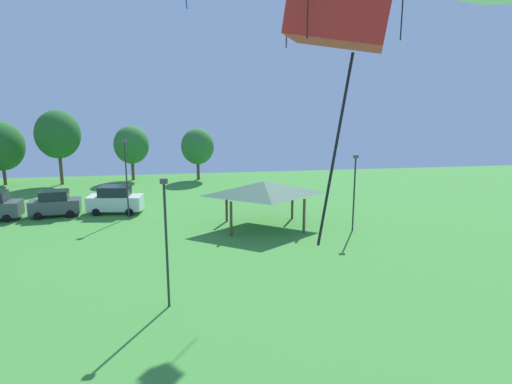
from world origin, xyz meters
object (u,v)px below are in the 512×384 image
Objects in this scene: park_pavilion at (264,188)px; light_post_0 at (126,175)px; parked_car_third_from_left at (115,200)px; treeline_tree_0 at (1,146)px; light_post_1 at (166,236)px; light_post_3 at (354,188)px; parked_car_second_from_left at (55,204)px; treeline_tree_1 at (58,134)px; treeline_tree_3 at (198,146)px; treeline_tree_2 at (131,145)px.

light_post_0 is at bearing 158.07° from park_pavilion.
park_pavilion is 1.08× the size of light_post_0.
parked_car_third_from_left is 3.22m from light_post_0.
parked_car_third_from_left is 20.49m from treeline_tree_0.
light_post_1 is 1.10× the size of light_post_3.
treeline_tree_0 is (-32.62, 22.39, 1.08)m from light_post_3.
light_post_3 is at bearing 38.74° from light_post_1.
light_post_1 is 0.90× the size of treeline_tree_0.
parked_car_second_from_left is 0.88× the size of parked_car_third_from_left.
parked_car_second_from_left is 24.62m from light_post_3.
treeline_tree_1 is (6.26, -0.60, 1.28)m from treeline_tree_0.
treeline_tree_3 is at bearing 43.78° from parked_car_second_from_left.
park_pavilion is 21.05m from treeline_tree_3.
park_pavilion is 6.78m from light_post_3.
parked_car_third_from_left is 13.50m from park_pavilion.
park_pavilion is (16.84, -5.63, 1.99)m from parked_car_second_from_left.
treeline_tree_1 reaches higher than parked_car_second_from_left.
treeline_tree_3 is at bearing -6.63° from treeline_tree_2.
light_post_1 is 0.76× the size of treeline_tree_1.
parked_car_third_from_left is 0.74× the size of light_post_1.
parked_car_third_from_left is at bearing -89.11° from treeline_tree_2.
parked_car_second_from_left is 17.86m from park_pavilion.
parked_car_third_from_left is 19.42m from light_post_1.
treeline_tree_0 is (-9.31, 14.78, 3.26)m from parked_car_second_from_left.
light_post_0 reaches higher than parked_car_third_from_left.
light_post_0 is at bearing -18.79° from parked_car_second_from_left.
park_pavilion is 1.21× the size of light_post_3.
treeline_tree_0 reaches higher than treeline_tree_2.
treeline_tree_1 reaches higher than light_post_3.
treeline_tree_2 is at bearing 119.68° from park_pavilion.
treeline_tree_0 is at bearing 145.54° from light_post_3.
parked_car_second_from_left is 17.77m from treeline_tree_0.
treeline_tree_1 is (-19.89, 19.80, 2.56)m from park_pavilion.
treeline_tree_0 is (-26.15, 20.40, 1.28)m from park_pavilion.
light_post_1 is 35.02m from treeline_tree_1.
light_post_3 is 39.58m from treeline_tree_0.
light_post_3 is at bearing -51.40° from treeline_tree_2.
treeline_tree_3 is (7.45, 14.60, 2.78)m from parked_car_third_from_left.
parked_car_third_from_left is at bearing -60.27° from treeline_tree_1.
treeline_tree_1 is (-7.91, 13.85, 4.47)m from parked_car_third_from_left.
parked_car_third_from_left is 0.82× the size of light_post_3.
treeline_tree_0 is 13.97m from treeline_tree_2.
treeline_tree_3 is at bearing 2.77° from treeline_tree_1.
light_post_0 is at bearing -84.94° from treeline_tree_2.
parked_car_second_from_left is 0.66× the size of light_post_1.
park_pavilion is 33.19m from treeline_tree_0.
light_post_1 is at bearing -80.91° from treeline_tree_2.
treeline_tree_2 reaches higher than light_post_1.
light_post_1 is at bearing -67.97° from treeline_tree_1.
park_pavilion is 11.55m from light_post_0.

